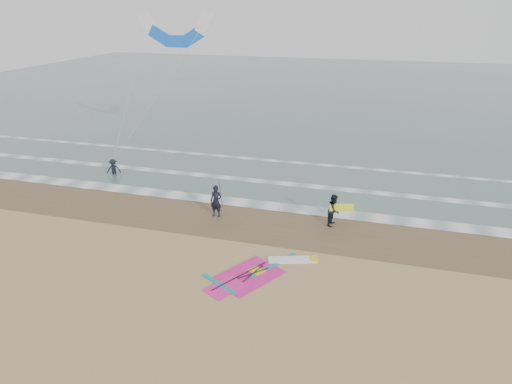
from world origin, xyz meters
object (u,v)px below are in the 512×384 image
(person_standing, at_px, (216,201))
(surf_kite, at_px, (176,32))
(person_walking, at_px, (334,210))
(person_wading, at_px, (113,165))
(windsurf_rig, at_px, (261,272))

(person_standing, xyz_separation_m, surf_kite, (-5.65, 8.16, 8.45))
(person_walking, xyz_separation_m, person_wading, (-15.80, 3.66, -0.13))
(windsurf_rig, relative_size, surf_kite, 0.49)
(person_walking, relative_size, person_wading, 1.17)
(person_standing, distance_m, person_wading, 10.28)
(windsurf_rig, distance_m, person_standing, 6.42)
(surf_kite, bearing_deg, person_walking, -31.48)
(person_standing, xyz_separation_m, person_walking, (6.51, 0.71, -0.04))
(person_walking, bearing_deg, person_standing, 109.36)
(person_wading, relative_size, surf_kite, 0.15)
(windsurf_rig, xyz_separation_m, surf_kite, (-9.62, 13.12, 9.35))
(person_walking, distance_m, surf_kite, 16.59)
(surf_kite, bearing_deg, person_wading, -133.97)
(windsurf_rig, distance_m, person_wading, 16.24)
(person_walking, bearing_deg, windsurf_rig, 169.04)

